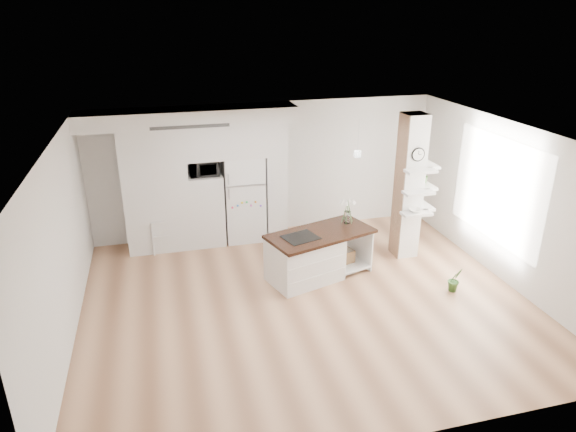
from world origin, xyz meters
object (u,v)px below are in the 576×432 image
floor_plant_a (455,280)px  bookshelf (167,236)px  refrigerator (244,198)px  kitchen_island (310,255)px

floor_plant_a → bookshelf: bearing=148.3°
refrigerator → bookshelf: 1.67m
kitchen_island → bookshelf: 2.96m
kitchen_island → refrigerator: bearing=95.0°
refrigerator → kitchen_island: bearing=-67.6°
kitchen_island → bookshelf: kitchen_island is taller
bookshelf → kitchen_island: bearing=-45.5°
refrigerator → floor_plant_a: (3.00, -2.99, -0.66)m
refrigerator → floor_plant_a: bearing=-44.9°
bookshelf → floor_plant_a: (4.56, -2.81, -0.08)m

